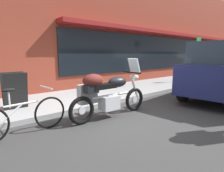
{
  "coord_description": "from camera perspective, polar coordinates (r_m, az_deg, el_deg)",
  "views": [
    {
      "loc": [
        -3.04,
        -3.06,
        1.48
      ],
      "look_at": [
        -0.12,
        0.43,
        0.7
      ],
      "focal_mm": 29.71,
      "sensor_mm": 36.0,
      "label": 1
    }
  ],
  "objects": [
    {
      "name": "touring_motorcycle",
      "position": [
        4.31,
        -1.98,
        -2.12
      ],
      "size": [
        2.2,
        0.7,
        1.38
      ],
      "color": "black",
      "rests_on": "ground_plane"
    },
    {
      "name": "parking_sign_pole",
      "position": [
        10.31,
        24.77,
        8.68
      ],
      "size": [
        0.44,
        0.07,
        2.23
      ],
      "color": "#59595B",
      "rests_on": "sidewalk_curb"
    },
    {
      "name": "parked_bicycle",
      "position": [
        3.77,
        -25.93,
        -8.58
      ],
      "size": [
        1.71,
        0.48,
        0.91
      ],
      "color": "black",
      "rests_on": "ground_plane"
    },
    {
      "name": "sandwich_board_sign",
      "position": [
        5.25,
        -27.74,
        -1.26
      ],
      "size": [
        0.55,
        0.41,
        0.91
      ],
      "color": "black",
      "rests_on": "sidewalk_curb"
    },
    {
      "name": "ground_plane",
      "position": [
        4.56,
        4.73,
        -9.25
      ],
      "size": [
        80.0,
        80.0,
        0.0
      ],
      "primitive_type": "plane",
      "color": "#343434"
    },
    {
      "name": "sidewalk_curb",
      "position": [
        13.24,
        26.17,
        2.55
      ],
      "size": [
        30.0,
        2.48,
        0.12
      ],
      "color": "#9B9B9B",
      "rests_on": "ground_plane"
    },
    {
      "name": "storefront_building",
      "position": [
        13.68,
        21.2,
        14.88
      ],
      "size": [
        25.59,
        0.9,
        5.84
      ],
      "color": "maroon",
      "rests_on": "ground_plane"
    }
  ]
}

